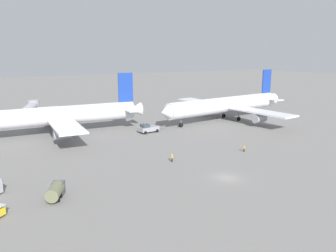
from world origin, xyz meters
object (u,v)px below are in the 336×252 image
object	(u,v)px
ground_crew_wing_walker_right	(244,148)
pushback_tug	(148,128)
airliner_at_gate_left	(51,116)
airliner_being_pushed	(226,105)
ground_crew_ramp_agent_by_cones	(172,158)
gse_fuel_bowser_stubby	(56,190)
jet_bridge	(31,108)

from	to	relation	value
ground_crew_wing_walker_right	pushback_tug	bearing A→B (deg)	110.79
airliner_at_gate_left	airliner_being_pushed	xyz separation A→B (m)	(54.12, -6.41, -0.15)
ground_crew_ramp_agent_by_cones	gse_fuel_bowser_stubby	bearing A→B (deg)	-164.75
ground_crew_ramp_agent_by_cones	pushback_tug	bearing A→B (deg)	74.21
pushback_tug	gse_fuel_bowser_stubby	xyz separation A→B (m)	(-31.54, -32.33, 0.12)
airliner_being_pushed	gse_fuel_bowser_stubby	xyz separation A→B (m)	(-61.74, -35.86, -3.69)
airliner_being_pushed	ground_crew_wing_walker_right	bearing A→B (deg)	-122.53
ground_crew_ramp_agent_by_cones	airliner_being_pushed	bearing A→B (deg)	37.96
airliner_being_pushed	pushback_tug	size ratio (longest dim) A/B	5.78
airliner_at_gate_left	airliner_being_pushed	size ratio (longest dim) A/B	1.03
airliner_being_pushed	ground_crew_ramp_agent_by_cones	distance (m)	47.72
airliner_at_gate_left	gse_fuel_bowser_stubby	world-z (taller)	airliner_at_gate_left
airliner_at_gate_left	airliner_being_pushed	bearing A→B (deg)	-6.76
jet_bridge	airliner_being_pushed	bearing A→B (deg)	-28.71
gse_fuel_bowser_stubby	pushback_tug	bearing A→B (deg)	45.71
pushback_tug	ground_crew_ramp_agent_by_cones	bearing A→B (deg)	-105.79
jet_bridge	pushback_tug	bearing A→B (deg)	-53.00
gse_fuel_bowser_stubby	ground_crew_wing_walker_right	bearing A→B (deg)	6.60
airliner_at_gate_left	gse_fuel_bowser_stubby	bearing A→B (deg)	-100.22
ground_crew_wing_walker_right	ground_crew_ramp_agent_by_cones	bearing A→B (deg)	174.31
airliner_being_pushed	gse_fuel_bowser_stubby	size ratio (longest dim) A/B	9.73
airliner_being_pushed	jet_bridge	bearing A→B (deg)	151.29
airliner_at_gate_left	ground_crew_ramp_agent_by_cones	bearing A→B (deg)	-64.98
airliner_at_gate_left	pushback_tug	bearing A→B (deg)	-22.58
airliner_being_pushed	ground_crew_wing_walker_right	xyz separation A→B (m)	(-19.78, -31.00, -4.22)
pushback_tug	jet_bridge	bearing A→B (deg)	127.00
gse_fuel_bowser_stubby	ground_crew_ramp_agent_by_cones	bearing A→B (deg)	15.25
airliner_being_pushed	ground_crew_ramp_agent_by_cones	xyz separation A→B (m)	(-37.48, -29.24, -4.18)
airliner_being_pushed	ground_crew_ramp_agent_by_cones	size ratio (longest dim) A/B	31.22
ground_crew_ramp_agent_by_cones	jet_bridge	size ratio (longest dim) A/B	0.09
airliner_being_pushed	ground_crew_wing_walker_right	distance (m)	37.02
pushback_tug	jet_bridge	distance (m)	42.91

